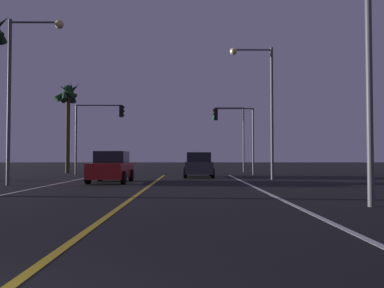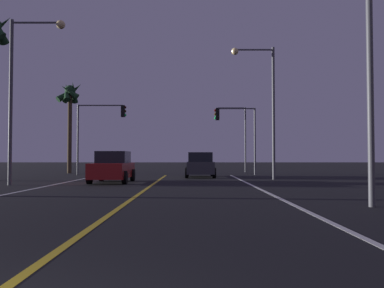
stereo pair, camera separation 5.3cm
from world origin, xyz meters
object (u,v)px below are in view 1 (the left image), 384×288
car_ahead_far (199,165)px  street_lamp_right_far (262,95)px  car_oncoming (111,167)px  street_lamp_right_near (350,19)px  traffic_light_far_right (230,125)px  palm_tree_left_far (68,99)px  traffic_light_near_left (100,122)px  street_lamp_left_mid (22,79)px  traffic_light_near_right (233,125)px

car_ahead_far → street_lamp_right_far: 6.56m
car_oncoming → street_lamp_right_near: street_lamp_right_near is taller
traffic_light_far_right → palm_tree_left_far: bearing=8.6°
palm_tree_left_far → traffic_light_near_left: bearing=-44.1°
street_lamp_right_near → palm_tree_left_far: (-14.96, 23.00, 1.01)m
traffic_light_near_left → car_oncoming: bearing=-73.4°
traffic_light_near_left → palm_tree_left_far: palm_tree_left_far is taller
car_oncoming → street_lamp_left_mid: 6.34m
traffic_light_near_right → street_lamp_right_near: bearing=93.4°
car_oncoming → palm_tree_left_far: (-6.15, 12.35, 5.49)m
street_lamp_right_near → street_lamp_left_mid: size_ratio=1.02×
traffic_light_near_left → palm_tree_left_far: bearing=135.9°
car_oncoming → street_lamp_left_mid: (-4.01, -2.15, 4.42)m
traffic_light_near_right → street_lamp_right_near: (1.15, -19.63, 1.43)m
street_lamp_left_mid → street_lamp_right_far: street_lamp_left_mid is taller
street_lamp_right_far → traffic_light_near_right: bearing=-80.4°
street_lamp_right_far → palm_tree_left_far: bearing=-33.2°
traffic_light_near_right → street_lamp_right_far: 6.57m
traffic_light_near_left → street_lamp_left_mid: (-1.33, -11.12, 1.17)m
traffic_light_near_right → traffic_light_far_right: traffic_light_far_right is taller
street_lamp_left_mid → street_lamp_right_far: size_ratio=1.01×
traffic_light_near_left → street_lamp_right_near: size_ratio=0.65×
car_ahead_far → street_lamp_right_far: size_ratio=0.53×
traffic_light_near_left → street_lamp_left_mid: size_ratio=0.66×
traffic_light_near_right → street_lamp_right_far: bearing=99.6°
palm_tree_left_far → street_lamp_right_near: bearing=-57.0°
traffic_light_near_left → street_lamp_right_far: size_ratio=0.67×
street_lamp_left_mid → street_lamp_right_far: 13.60m
traffic_light_near_right → street_lamp_left_mid: 16.17m
street_lamp_left_mid → traffic_light_near_right: bearing=43.7°
traffic_light_near_left → street_lamp_right_far: street_lamp_right_far is taller
car_ahead_far → street_lamp_left_mid: street_lamp_left_mid is taller
traffic_light_far_right → street_lamp_right_far: (0.80, -11.85, 0.86)m
street_lamp_right_far → traffic_light_far_right: bearing=-86.2°
street_lamp_right_far → street_lamp_right_near: bearing=90.3°
street_lamp_left_mid → palm_tree_left_far: (-2.14, 14.50, 1.07)m
traffic_light_far_right → traffic_light_near_right: bearing=87.1°
traffic_light_near_right → street_lamp_left_mid: street_lamp_left_mid is taller
traffic_light_near_left → street_lamp_left_mid: bearing=-96.8°
car_ahead_far → traffic_light_near_left: (-7.56, 3.31, 3.25)m
traffic_light_near_left → street_lamp_right_far: (11.40, -6.35, 1.13)m
street_lamp_right_near → street_lamp_right_far: (-0.08, 13.28, -0.10)m
street_lamp_right_near → street_lamp_left_mid: bearing=-33.6°
palm_tree_left_far → car_ahead_far: bearing=-31.2°
traffic_light_near_left → traffic_light_far_right: size_ratio=0.92×
palm_tree_left_far → car_oncoming: bearing=-63.5°
car_ahead_far → traffic_light_near_left: bearing=66.3°
car_oncoming → street_lamp_right_far: (8.72, 2.63, 4.38)m
street_lamp_left_mid → traffic_light_near_left: bearing=83.2°
street_lamp_left_mid → street_lamp_right_far: bearing=20.6°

